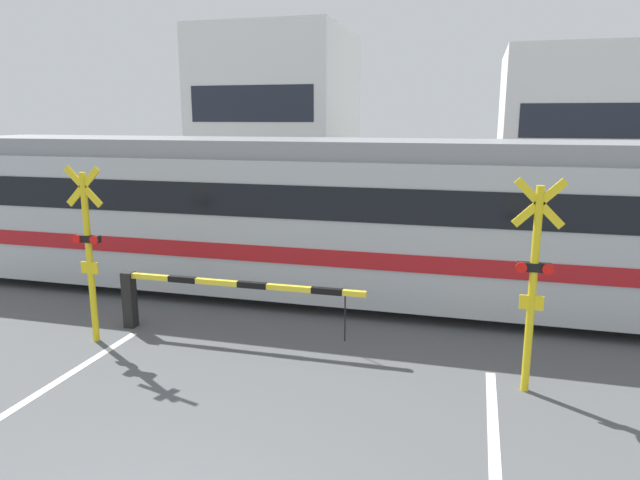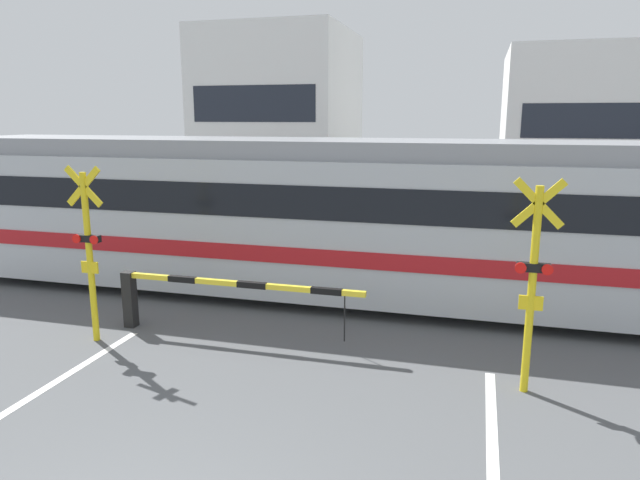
{
  "view_description": "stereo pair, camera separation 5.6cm",
  "coord_description": "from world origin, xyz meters",
  "px_view_note": "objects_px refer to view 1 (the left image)",
  "views": [
    {
      "loc": [
        2.68,
        -2.99,
        3.8
      ],
      "look_at": [
        0.0,
        6.86,
        1.6
      ],
      "focal_mm": 32.0,
      "sensor_mm": 36.0,
      "label": 1
    },
    {
      "loc": [
        2.74,
        -2.97,
        3.8
      ],
      "look_at": [
        0.0,
        6.86,
        1.6
      ],
      "focal_mm": 32.0,
      "sensor_mm": 36.0,
      "label": 2
    }
  ],
  "objects_px": {
    "crossing_signal_right": "(533,277)",
    "pedestrian": "(414,209)",
    "crossing_barrier_near": "(192,292)",
    "commuter_train": "(435,219)",
    "crossing_signal_left": "(88,247)",
    "crossing_barrier_far": "(446,237)"
  },
  "relations": [
    {
      "from": "crossing_signal_left",
      "to": "crossing_signal_right",
      "type": "height_order",
      "value": "same"
    },
    {
      "from": "crossing_signal_right",
      "to": "crossing_barrier_near",
      "type": "bearing_deg",
      "value": 172.31
    },
    {
      "from": "commuter_train",
      "to": "pedestrian",
      "type": "distance_m",
      "value": 6.82
    },
    {
      "from": "commuter_train",
      "to": "crossing_barrier_far",
      "type": "bearing_deg",
      "value": 88.4
    },
    {
      "from": "commuter_train",
      "to": "crossing_signal_left",
      "type": "xyz_separation_m",
      "value": [
        -5.47,
        -3.57,
        -0.13
      ]
    },
    {
      "from": "commuter_train",
      "to": "crossing_barrier_near",
      "type": "height_order",
      "value": "commuter_train"
    },
    {
      "from": "crossing_barrier_near",
      "to": "crossing_barrier_far",
      "type": "relative_size",
      "value": 1.0
    },
    {
      "from": "commuter_train",
      "to": "crossing_signal_left",
      "type": "relative_size",
      "value": 7.27
    },
    {
      "from": "crossing_signal_right",
      "to": "pedestrian",
      "type": "height_order",
      "value": "crossing_signal_right"
    },
    {
      "from": "crossing_signal_left",
      "to": "pedestrian",
      "type": "distance_m",
      "value": 11.16
    },
    {
      "from": "crossing_barrier_near",
      "to": "pedestrian",
      "type": "distance_m",
      "value": 9.92
    },
    {
      "from": "crossing_signal_right",
      "to": "pedestrian",
      "type": "xyz_separation_m",
      "value": [
        -2.68,
        10.24,
        -0.74
      ]
    },
    {
      "from": "crossing_barrier_near",
      "to": "crossing_barrier_far",
      "type": "distance_m",
      "value": 7.28
    },
    {
      "from": "crossing_signal_right",
      "to": "pedestrian",
      "type": "bearing_deg",
      "value": 104.67
    },
    {
      "from": "commuter_train",
      "to": "crossing_barrier_near",
      "type": "distance_m",
      "value": 4.99
    },
    {
      "from": "crossing_barrier_near",
      "to": "pedestrian",
      "type": "xyz_separation_m",
      "value": [
        2.88,
        9.49,
        0.15
      ]
    },
    {
      "from": "crossing_signal_right",
      "to": "commuter_train",
      "type": "bearing_deg",
      "value": 113.76
    },
    {
      "from": "crossing_barrier_near",
      "to": "pedestrian",
      "type": "relative_size",
      "value": 2.78
    },
    {
      "from": "commuter_train",
      "to": "crossing_signal_right",
      "type": "bearing_deg",
      "value": -66.24
    },
    {
      "from": "commuter_train",
      "to": "crossing_signal_right",
      "type": "xyz_separation_m",
      "value": [
        1.57,
        -3.57,
        -0.13
      ]
    },
    {
      "from": "crossing_barrier_far",
      "to": "crossing_signal_right",
      "type": "height_order",
      "value": "crossing_signal_right"
    },
    {
      "from": "crossing_barrier_near",
      "to": "pedestrian",
      "type": "bearing_deg",
      "value": 73.11
    }
  ]
}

